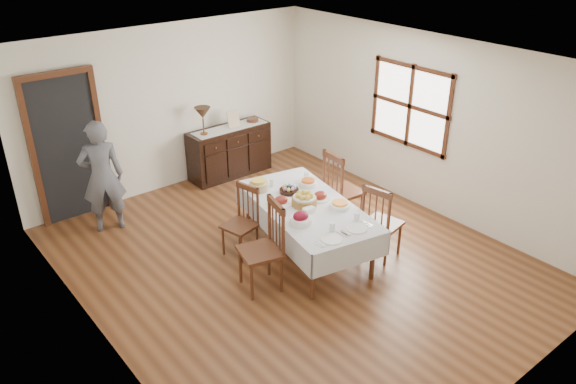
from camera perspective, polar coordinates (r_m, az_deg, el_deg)
ground at (r=7.37m, az=0.49°, el=-6.88°), size 6.00×6.00×0.00m
room_shell at (r=6.83m, az=-2.66°, el=5.78°), size 5.02×6.02×2.65m
dining_table at (r=7.19m, az=1.88°, el=-1.91°), size 1.45×2.27×0.72m
chair_left_near at (r=6.60m, az=-2.39°, el=-5.49°), size 0.56×0.56×1.12m
chair_left_far at (r=7.31m, az=-4.69°, el=-2.91°), size 0.47×0.47×0.94m
chair_right_near at (r=7.26m, az=9.36°, el=-2.96°), size 0.51×0.51×1.04m
chair_right_far at (r=7.95m, az=5.38°, el=0.38°), size 0.51×0.51×1.12m
sideboard at (r=9.57m, az=-5.96°, el=4.13°), size 1.41×0.52×0.85m
person at (r=8.08m, az=-18.43°, el=1.85°), size 0.62×0.49×1.73m
bread_basket at (r=7.11m, az=1.67°, el=-0.79°), size 0.32×0.32×0.18m
egg_basket at (r=7.44m, az=0.11°, el=0.21°), size 0.26×0.26×0.10m
ham_platter_a at (r=7.17m, az=-0.74°, el=-0.93°), size 0.33×0.33×0.11m
ham_platter_b at (r=7.30m, az=3.28°, el=-0.44°), size 0.28×0.28×0.11m
beet_bowl at (r=6.71m, az=1.31°, el=-2.70°), size 0.26×0.26×0.15m
carrot_bowl at (r=7.63m, az=2.06°, el=0.93°), size 0.25×0.25×0.09m
pineapple_bowl at (r=7.50m, az=-3.00°, el=0.68°), size 0.26×0.26×0.15m
casserole_dish at (r=7.11m, az=5.30°, el=-1.29°), size 0.26×0.26×0.07m
butter_dish at (r=6.95m, az=2.13°, el=-1.85°), size 0.15×0.12×0.07m
setting_left at (r=6.48m, az=4.43°, el=-4.37°), size 0.44×0.31×0.10m
setting_right at (r=6.71m, az=6.95°, el=-3.30°), size 0.44×0.31×0.10m
glass_far_a at (r=7.60m, az=-1.66°, el=0.97°), size 0.06×0.06×0.11m
glass_far_b at (r=7.81m, az=1.88°, el=1.68°), size 0.07×0.07×0.11m
runner at (r=9.39m, az=-5.92°, el=6.51°), size 1.30×0.35×0.01m
table_lamp at (r=9.04m, az=-8.67°, el=7.88°), size 0.26×0.26×0.46m
picture_frame at (r=9.39m, az=-5.57°, el=7.39°), size 0.22×0.08×0.28m
deco_bowl at (r=9.64m, az=-3.62°, el=7.30°), size 0.20×0.20×0.06m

